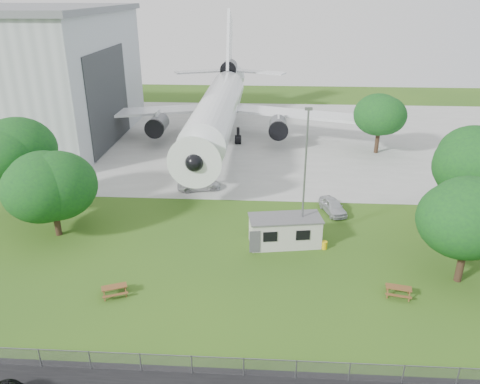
# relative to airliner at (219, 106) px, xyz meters

# --- Properties ---
(ground) EXTENTS (160.00, 160.00, 0.00)m
(ground) POSITION_rel_airliner_xyz_m (2.00, -35.86, -5.27)
(ground) COLOR #426D1C
(concrete_apron) EXTENTS (120.00, 46.00, 0.03)m
(concrete_apron) POSITION_rel_airliner_xyz_m (2.00, 2.14, -5.25)
(concrete_apron) COLOR #B7B7B2
(concrete_apron) RESTS_ON ground
(airliner) EXTENTS (46.36, 47.73, 17.69)m
(airliner) POSITION_rel_airliner_xyz_m (0.00, 0.00, 0.00)
(airliner) COLOR white
(airliner) RESTS_ON ground
(site_cabin) EXTENTS (6.93, 3.65, 2.62)m
(site_cabin) POSITION_rel_airliner_xyz_m (8.76, -29.89, -3.96)
(site_cabin) COLOR beige
(site_cabin) RESTS_ON ground
(picnic_west) EXTENTS (2.24, 2.08, 0.76)m
(picnic_west) POSITION_rel_airliner_xyz_m (-3.81, -38.16, -5.27)
(picnic_west) COLOR brown
(picnic_west) RESTS_ON ground
(picnic_east) EXTENTS (2.07, 1.84, 0.76)m
(picnic_east) POSITION_rel_airliner_xyz_m (16.80, -36.99, -5.27)
(picnic_east) COLOR brown
(picnic_east) RESTS_ON ground
(fence) EXTENTS (58.00, 0.04, 1.30)m
(fence) POSITION_rel_airliner_xyz_m (2.00, -45.36, -5.27)
(fence) COLOR gray
(fence) RESTS_ON ground
(lamp_mast) EXTENTS (0.16, 0.16, 12.00)m
(lamp_mast) POSITION_rel_airliner_xyz_m (10.20, -29.66, 0.73)
(lamp_mast) COLOR slate
(lamp_mast) RESTS_ON ground
(tree_west_big) EXTENTS (7.56, 7.56, 9.87)m
(tree_west_big) POSITION_rel_airliner_xyz_m (-17.05, -25.19, 0.81)
(tree_west_big) COLOR #382619
(tree_west_big) RESTS_ON ground
(tree_west_small) EXTENTS (7.61, 7.61, 8.85)m
(tree_west_small) POSITION_rel_airliner_xyz_m (-11.73, -29.39, -0.23)
(tree_west_small) COLOR #382619
(tree_west_small) RESTS_ON ground
(tree_east_front) EXTENTS (7.89, 7.89, 9.28)m
(tree_east_front) POSITION_rel_airliner_xyz_m (21.88, -34.71, 0.05)
(tree_east_front) COLOR #382619
(tree_east_front) RESTS_ON ground
(tree_far_apron) EXTENTS (6.78, 6.78, 8.43)m
(tree_far_apron) POSITION_rel_airliner_xyz_m (21.92, -3.97, -0.23)
(tree_far_apron) COLOR #382619
(tree_far_apron) RESTS_ON ground
(car_ne_hatch) EXTENTS (2.79, 4.43, 1.41)m
(car_ne_hatch) POSITION_rel_airliner_xyz_m (13.71, -23.27, -4.57)
(car_ne_hatch) COLOR #AFB1B6
(car_ne_hatch) RESTS_ON ground
(car_ne_sedan) EXTENTS (2.43, 4.16, 1.30)m
(car_ne_sedan) POSITION_rel_airliner_xyz_m (25.82, -22.87, -4.62)
(car_ne_sedan) COLOR black
(car_ne_sedan) RESTS_ON ground
(car_apron_van) EXTENTS (5.11, 3.05, 1.39)m
(car_apron_van) POSITION_rel_airliner_xyz_m (-0.45, -18.28, -4.58)
(car_apron_van) COLOR silver
(car_apron_van) RESTS_ON ground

